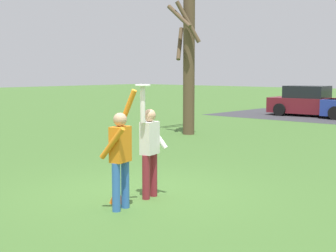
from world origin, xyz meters
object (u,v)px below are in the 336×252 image
at_px(person_defender, 120,152).
at_px(field_cone_orange, 117,194).
at_px(person_catcher, 150,145).
at_px(bare_tree_tall, 188,47).
at_px(parked_car_maroon, 309,102).
at_px(frisbee_disc, 143,85).

height_order(person_defender, field_cone_orange, person_defender).
bearing_deg(person_catcher, person_defender, -0.00).
relative_size(person_catcher, person_defender, 1.02).
relative_size(person_defender, bare_tree_tall, 0.31).
distance_m(parked_car_maroon, bare_tree_tall, 10.49).
distance_m(person_catcher, field_cone_orange, 1.07).
height_order(person_defender, parked_car_maroon, person_defender).
height_order(frisbee_disc, parked_car_maroon, frisbee_disc).
relative_size(frisbee_disc, bare_tree_tall, 0.04).
relative_size(person_defender, parked_car_maroon, 0.48).
height_order(frisbee_disc, bare_tree_tall, bare_tree_tall).
bearing_deg(frisbee_disc, field_cone_orange, -117.78).
bearing_deg(bare_tree_tall, parked_car_maroon, 90.33).
height_order(parked_car_maroon, field_cone_orange, parked_car_maroon).
distance_m(frisbee_disc, parked_car_maroon, 18.96).
distance_m(person_catcher, bare_tree_tall, 9.65).
relative_size(frisbee_disc, field_cone_orange, 0.87).
xyz_separation_m(person_catcher, parked_car_maroon, (-5.46, 17.87, -0.25)).
xyz_separation_m(frisbee_disc, parked_car_maroon, (-5.51, 18.09, -1.37)).
bearing_deg(frisbee_disc, person_defender, -78.67).
xyz_separation_m(frisbee_disc, field_cone_orange, (-0.23, -0.44, -1.93)).
relative_size(parked_car_maroon, field_cone_orange, 13.23).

